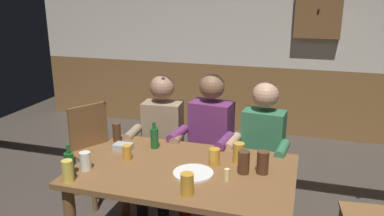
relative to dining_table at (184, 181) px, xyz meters
The scene contains 22 objects.
back_wall_upper 3.10m from the dining_table, 90.00° to the left, with size 6.35×0.12×1.49m, color beige.
back_wall_wainscot 2.92m from the dining_table, 90.00° to the left, with size 6.35×0.12×0.94m, color brown.
dining_table is the anchor object (origin of this frame).
person_0 0.83m from the dining_table, 123.02° to the left, with size 0.51×0.55×1.20m.
person_1 0.71m from the dining_table, 90.69° to the left, with size 0.53×0.55×1.24m.
person_2 0.84m from the dining_table, 57.35° to the left, with size 0.51×0.53×1.21m.
chair_empty_near_left 1.29m from the dining_table, 149.29° to the left, with size 0.60×0.60×0.88m.
table_candle 0.37m from the dining_table, 15.28° to the right, with size 0.04×0.04×0.08m, color #F9E08C.
condiment_caddy 0.60m from the dining_table, 162.80° to the left, with size 0.14×0.10×0.05m, color #B2B7BC.
plate_0 0.16m from the dining_table, 38.93° to the right, with size 0.28×0.28×0.01m, color white.
bottle_0 0.80m from the dining_table, 155.33° to the right, with size 0.06×0.06×0.22m.
bottle_1 0.48m from the dining_table, 140.01° to the left, with size 0.06×0.06×0.22m.
pint_glass_0 0.80m from the dining_table, 148.32° to the right, with size 0.07×0.07×0.15m, color #E5C64C.
pint_glass_1 0.57m from the dining_table, ahead, with size 0.08×0.08×0.16m, color #4C2D19.
pint_glass_2 0.44m from the dining_table, 31.66° to the left, with size 0.08×0.08×0.15m, color gold.
pint_glass_3 0.45m from the dining_table, ahead, with size 0.08×0.08×0.16m, color #4C2D19.
pint_glass_4 0.48m from the dining_table, behind, with size 0.07×0.07×0.11m, color gold.
pint_glass_5 0.79m from the dining_table, 154.46° to the left, with size 0.07×0.07×0.15m, color #4C2D19.
pint_glass_6 0.41m from the dining_table, 68.89° to the right, with size 0.08×0.08×0.14m, color gold.
pint_glass_7 0.28m from the dining_table, 32.93° to the left, with size 0.08×0.08×0.12m, color gold.
pint_glass_8 0.70m from the dining_table, 161.23° to the right, with size 0.08×0.08×0.13m, color white.
wall_dart_cabinet 3.11m from the dining_table, 73.23° to the left, with size 0.56×0.15×0.70m.
Camera 1 is at (0.78, -2.36, 1.91)m, focal length 36.12 mm.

